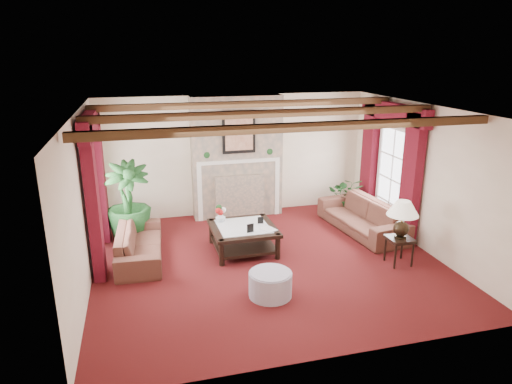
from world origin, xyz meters
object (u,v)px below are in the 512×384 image
object	(u,v)px
sofa_right	(362,211)
side_table	(399,251)
coffee_table	(243,239)
sofa_left	(139,238)
potted_palm	(129,218)
ottoman	(270,284)

from	to	relation	value
sofa_right	side_table	world-z (taller)	sofa_right
coffee_table	sofa_left	bearing A→B (deg)	174.57
sofa_left	potted_palm	bearing A→B (deg)	12.96
sofa_left	potted_palm	world-z (taller)	potted_palm
potted_palm	side_table	bearing A→B (deg)	-27.13
coffee_table	ottoman	distance (m)	1.73
coffee_table	sofa_right	bearing A→B (deg)	6.77
coffee_table	ottoman	size ratio (longest dim) A/B	1.77
sofa_left	coffee_table	bearing A→B (deg)	-91.98
sofa_right	potted_palm	bearing A→B (deg)	-106.50
sofa_right	side_table	xyz separation A→B (m)	(-0.08, -1.56, -0.19)
sofa_right	potted_palm	distance (m)	4.74
side_table	sofa_right	bearing A→B (deg)	87.02
sofa_right	potted_palm	size ratio (longest dim) A/B	1.41
sofa_right	side_table	bearing A→B (deg)	-9.88
sofa_left	coffee_table	xyz separation A→B (m)	(1.89, -0.16, -0.14)
side_table	coffee_table	bearing A→B (deg)	154.19
sofa_left	potted_palm	distance (m)	0.99
side_table	sofa_left	bearing A→B (deg)	162.63
sofa_left	side_table	bearing A→B (deg)	-104.54
sofa_right	potted_palm	xyz separation A→B (m)	(-4.67, 0.79, 0.00)
potted_palm	side_table	xyz separation A→B (m)	(4.59, -2.35, -0.19)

